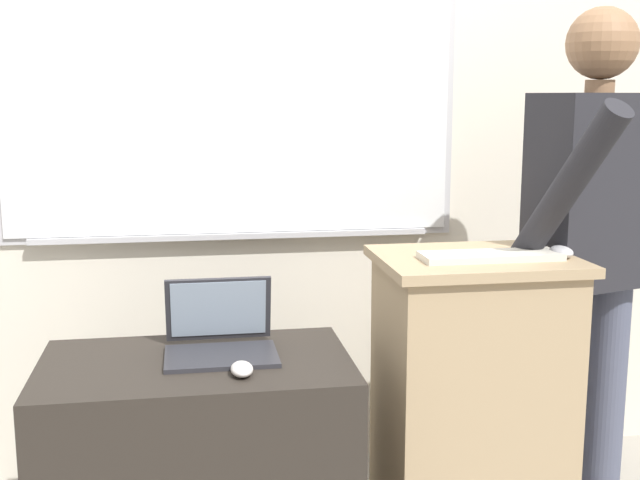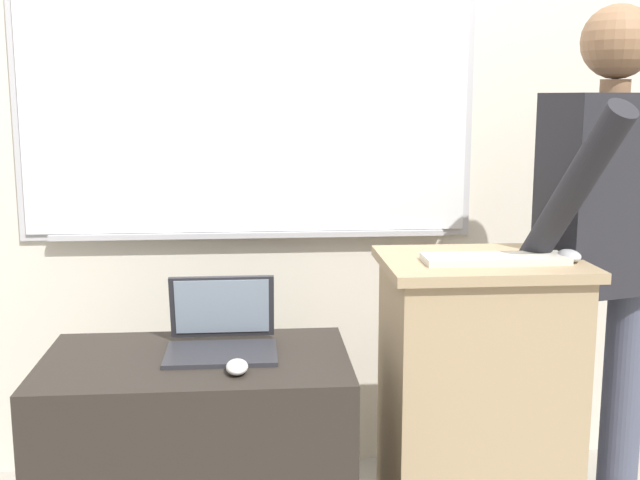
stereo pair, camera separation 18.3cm
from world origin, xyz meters
TOP-DOWN VIEW (x-y plane):
  - back_wall at (-0.01, 1.17)m, footprint 6.40×0.17m
  - lectern_podium at (0.49, 0.42)m, footprint 0.58×0.47m
  - side_desk at (-0.35, 0.36)m, footprint 0.87×0.54m
  - person_presenter at (0.92, 0.52)m, footprint 0.57×0.62m
  - laptop at (-0.27, 0.44)m, footprint 0.32×0.28m
  - wireless_keyboard at (0.51, 0.36)m, footprint 0.41×0.13m
  - computer_mouse_by_laptop at (-0.23, 0.23)m, footprint 0.06×0.10m
  - computer_mouse_by_keyboard at (0.73, 0.36)m, footprint 0.06×0.10m

SIDE VIEW (x-z plane):
  - side_desk at x=-0.35m, z-range 0.00..0.69m
  - lectern_podium at x=0.49m, z-range 0.00..0.95m
  - computer_mouse_by_laptop at x=-0.23m, z-range 0.69..0.72m
  - laptop at x=-0.27m, z-range 0.64..0.85m
  - wireless_keyboard at x=0.51m, z-range 0.95..0.97m
  - computer_mouse_by_keyboard at x=0.73m, z-range 0.95..0.98m
  - person_presenter at x=0.92m, z-range 0.13..1.82m
  - back_wall at x=-0.01m, z-range 0.01..2.65m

